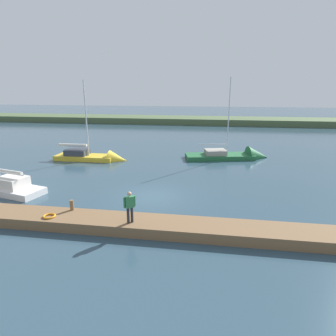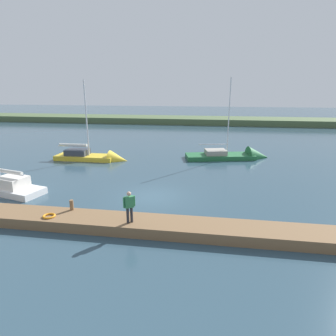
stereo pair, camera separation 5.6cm
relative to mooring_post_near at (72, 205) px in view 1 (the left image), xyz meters
name	(u,v)px [view 1 (the left image)]	position (x,y,z in m)	size (l,w,h in m)	color
ground_plane	(153,197)	(-3.77, -4.06, -0.86)	(200.00, 200.00, 0.00)	#2D4756
far_shoreline	(194,123)	(-3.77, -47.14, -0.86)	(180.00, 8.00, 2.40)	#4C603D
dock_pier	(134,225)	(-3.77, 0.67, -0.58)	(25.14, 1.90, 0.57)	brown
mooring_post_near	(72,205)	(0.00, 0.00, 0.00)	(0.21, 0.21, 0.58)	brown
life_ring_buoy	(49,216)	(0.78, 1.05, -0.24)	(0.66, 0.66, 0.10)	orange
sailboat_mid_channel	(96,159)	(4.14, -13.43, -0.74)	(7.54, 2.07, 8.97)	gold
sailboat_inner_slip	(236,157)	(-10.24, -16.40, -0.74)	(9.03, 4.30, 9.36)	#236638
person_on_dock	(130,205)	(-3.66, 1.01, 0.66)	(0.54, 0.43, 1.66)	#28282D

